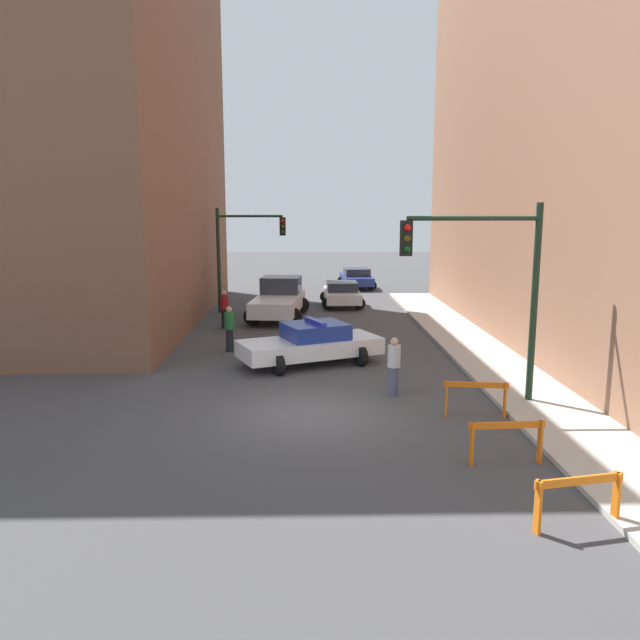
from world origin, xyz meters
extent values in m
plane|color=#424244|center=(0.00, 0.00, 0.00)|extent=(120.00, 120.00, 0.00)
cube|color=#B2ADA3|center=(6.20, 0.00, 0.06)|extent=(2.40, 44.00, 0.12)
cube|color=brown|center=(-12.00, 14.00, 9.48)|extent=(14.00, 20.00, 18.96)
cylinder|color=black|center=(5.90, 0.70, 2.72)|extent=(0.18, 0.18, 5.20)
cylinder|color=black|center=(4.20, 0.70, 4.92)|extent=(3.40, 0.12, 0.12)
cube|color=black|center=(2.50, 0.70, 4.42)|extent=(0.30, 0.22, 0.90)
sphere|color=red|center=(2.50, 0.55, 4.69)|extent=(0.18, 0.18, 0.18)
sphere|color=#4C3D0C|center=(2.50, 0.55, 4.42)|extent=(0.18, 0.18, 0.18)
sphere|color=#0C4219|center=(2.50, 0.55, 4.15)|extent=(0.18, 0.18, 0.18)
cylinder|color=black|center=(-4.40, 15.89, 2.60)|extent=(0.18, 0.18, 5.20)
cylinder|color=black|center=(-2.80, 15.89, 4.80)|extent=(3.20, 0.12, 0.12)
cube|color=black|center=(-1.20, 15.89, 4.30)|extent=(0.30, 0.22, 0.90)
sphere|color=red|center=(-1.20, 15.74, 4.57)|extent=(0.18, 0.18, 0.18)
sphere|color=#4C3D0C|center=(-1.20, 15.74, 4.30)|extent=(0.18, 0.18, 0.18)
sphere|color=#0C4219|center=(-1.20, 15.74, 4.03)|extent=(0.18, 0.18, 0.18)
cube|color=white|center=(0.07, 5.08, 0.60)|extent=(5.05, 3.56, 0.55)
cube|color=navy|center=(0.24, 5.16, 1.14)|extent=(2.46, 2.28, 0.52)
cylinder|color=black|center=(-0.93, 3.72, 0.33)|extent=(0.46, 0.69, 0.66)
cylinder|color=black|center=(-1.60, 5.29, 0.33)|extent=(0.46, 0.69, 0.66)
cylinder|color=black|center=(1.75, 4.88, 0.33)|extent=(0.46, 0.69, 0.66)
cylinder|color=black|center=(1.07, 6.44, 0.33)|extent=(0.46, 0.69, 0.66)
cube|color=#2633BF|center=(0.24, 5.16, 1.46)|extent=(0.73, 1.35, 0.12)
cube|color=silver|center=(-1.38, 13.95, 0.75)|extent=(2.54, 5.58, 0.70)
cube|color=#2D333D|center=(-1.27, 15.02, 1.50)|extent=(2.01, 1.91, 0.80)
cylinder|color=black|center=(-2.12, 15.70, 0.40)|extent=(0.82, 0.34, 0.80)
cylinder|color=black|center=(-0.29, 15.52, 0.40)|extent=(0.82, 0.34, 0.80)
cylinder|color=black|center=(-2.46, 12.37, 0.40)|extent=(0.82, 0.34, 0.80)
cylinder|color=black|center=(-0.63, 12.19, 0.40)|extent=(0.82, 0.34, 0.80)
cube|color=silver|center=(1.88, 18.00, 0.57)|extent=(1.85, 4.32, 0.52)
cube|color=#232833|center=(1.88, 17.83, 1.07)|extent=(1.60, 1.82, 0.48)
cylinder|color=black|center=(1.03, 19.32, 0.31)|extent=(0.62, 0.23, 0.62)
cylinder|color=black|center=(2.69, 19.34, 0.31)|extent=(0.62, 0.23, 0.62)
cylinder|color=black|center=(1.06, 16.66, 0.31)|extent=(0.62, 0.23, 0.62)
cylinder|color=black|center=(2.72, 16.68, 0.31)|extent=(0.62, 0.23, 0.62)
cube|color=navy|center=(3.28, 25.64, 0.57)|extent=(2.00, 4.38, 0.52)
cube|color=#232833|center=(3.29, 25.47, 1.07)|extent=(1.67, 1.88, 0.48)
cylinder|color=black|center=(2.39, 26.93, 0.31)|extent=(0.63, 0.25, 0.62)
cylinder|color=black|center=(4.05, 27.01, 0.31)|extent=(0.63, 0.25, 0.62)
cylinder|color=black|center=(2.52, 24.27, 0.31)|extent=(0.63, 0.25, 0.62)
cylinder|color=black|center=(4.17, 24.35, 0.31)|extent=(0.63, 0.25, 0.62)
cylinder|color=black|center=(-2.87, 7.17, 0.41)|extent=(0.36, 0.36, 0.82)
cylinder|color=#236633|center=(-2.87, 7.17, 1.13)|extent=(0.46, 0.46, 0.62)
sphere|color=tan|center=(-2.87, 7.17, 1.55)|extent=(0.28, 0.28, 0.22)
cylinder|color=black|center=(-3.64, 11.73, 0.41)|extent=(0.37, 0.37, 0.82)
cylinder|color=maroon|center=(-3.64, 11.73, 1.13)|extent=(0.48, 0.48, 0.62)
sphere|color=tan|center=(-3.64, 11.73, 1.55)|extent=(0.29, 0.29, 0.22)
cylinder|color=#474C66|center=(2.38, 1.53, 0.41)|extent=(0.31, 0.31, 0.82)
cylinder|color=#B2B2B7|center=(2.38, 1.53, 1.13)|extent=(0.40, 0.40, 0.62)
sphere|color=tan|center=(2.38, 1.53, 1.55)|extent=(0.25, 0.25, 0.22)
cube|color=orange|center=(4.34, -5.91, 0.83)|extent=(1.58, 0.37, 0.14)
cube|color=orange|center=(3.64, -6.05, 0.45)|extent=(0.08, 0.17, 0.90)
cube|color=orange|center=(5.05, -5.76, 0.45)|extent=(0.08, 0.17, 0.90)
cube|color=orange|center=(4.01, -3.28, 0.83)|extent=(1.60, 0.15, 0.14)
cube|color=orange|center=(3.29, -3.32, 0.45)|extent=(0.06, 0.16, 0.90)
cube|color=orange|center=(4.73, -3.23, 0.45)|extent=(0.06, 0.16, 0.90)
cube|color=orange|center=(4.18, -0.34, 0.83)|extent=(1.59, 0.26, 0.14)
cube|color=orange|center=(3.46, -0.24, 0.45)|extent=(0.07, 0.17, 0.90)
cube|color=orange|center=(4.89, -0.43, 0.45)|extent=(0.07, 0.17, 0.90)
camera|label=1|loc=(-0.07, -15.26, 5.16)|focal=35.00mm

